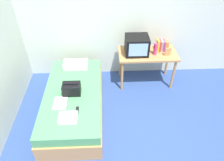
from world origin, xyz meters
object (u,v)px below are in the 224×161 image
Objects in this scene: picture_frame at (168,52)px; desk at (147,57)px; water_bottle at (155,49)px; book_row at (162,45)px; handbag at (72,89)px; magazine at (60,103)px; bed at (74,102)px; folded_towel at (68,118)px; tv at (137,45)px; remote_dark at (77,111)px; pillow at (76,65)px.

desk is at bearing 162.70° from picture_frame.
book_row is at bearing 41.24° from water_bottle.
handbag is at bearing -151.12° from book_row.
magazine is at bearing -148.07° from book_row.
bed is 0.41m from magazine.
folded_towel is at bearing -138.64° from book_row.
water_bottle reaches higher than bed.
tv is at bearing 34.31° from bed.
water_bottle is at bearing -25.68° from desk.
folded_towel is (-1.80, -1.33, -0.29)m from picture_frame.
book_row is (0.17, 0.15, -0.01)m from water_bottle.
book_row reaches higher than picture_frame.
folded_towel is (-1.56, -1.38, -0.32)m from water_bottle.
water_bottle reaches higher than book_row.
picture_frame reaches higher than remote_dark.
remote_dark reaches higher than bed.
pillow is (-1.57, -0.02, -0.30)m from water_bottle.
remote_dark is at bearing -135.76° from desk.
pillow is at bearing 90.06° from folded_towel.
handbag is (0.01, -0.78, 0.05)m from pillow.
tv reaches higher than water_bottle.
folded_towel is (0.00, -1.35, -0.02)m from pillow.
pillow is (-0.00, 0.75, 0.31)m from bed.
handbag reaches higher than magazine.
remote_dark is (0.29, -0.18, 0.01)m from magazine.
water_bottle is at bearing 30.90° from magazine.
pillow is 0.78m from handbag.
bed is 2.05m from book_row.
pillow is 1.71× the size of folded_towel.
handbag reaches higher than pillow.
handbag is at bearing -152.68° from water_bottle.
bed is at bearing 105.13° from remote_dark.
water_bottle is 0.79× the size of handbag.
picture_frame is 0.54× the size of handbag.
handbag is at bearing 53.04° from magazine.
folded_towel reaches higher than magazine.
desk reaches higher than pillow.
water_bottle is 2.05m from magazine.
desk is 0.42m from picture_frame.
remote_dark is (0.12, -0.45, 0.27)m from bed.
folded_towel is (-1.44, -1.44, -0.11)m from desk.
magazine is (-1.90, -1.19, -0.34)m from book_row.
pillow is (-1.80, 0.03, -0.26)m from picture_frame.
water_bottle is (0.13, -0.06, 0.21)m from desk.
tv reaches higher than desk.
handbag reaches higher than remote_dark.
remote_dark is at bearing 52.08° from folded_towel.
water_bottle reaches higher than folded_towel.
water_bottle reaches higher than desk.
remote_dark is 0.20m from folded_towel.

